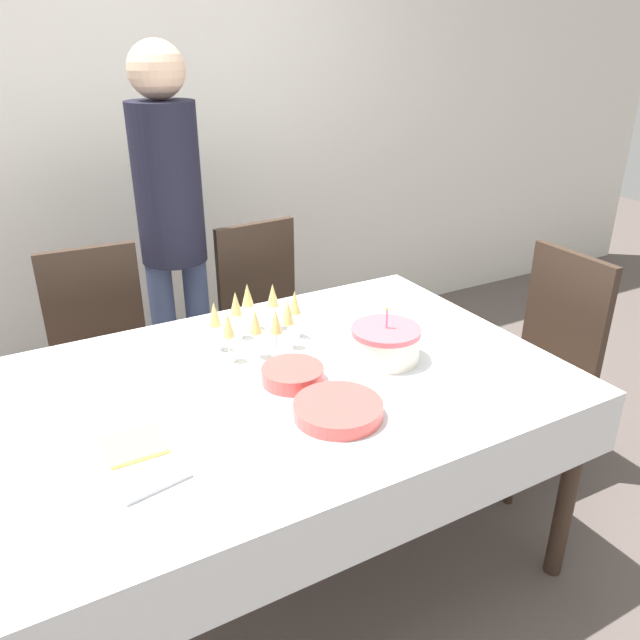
% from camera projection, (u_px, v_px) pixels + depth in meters
% --- Properties ---
extents(ground_plane, '(12.00, 12.00, 0.00)m').
position_uv_depth(ground_plane, '(285.00, 558.00, 2.27)').
color(ground_plane, '#564C47').
extents(wall_back, '(8.00, 0.05, 2.70)m').
position_uv_depth(wall_back, '(122.00, 120.00, 3.11)').
color(wall_back, silver).
rests_on(wall_back, ground_plane).
extents(dining_table, '(1.75, 1.18, 0.75)m').
position_uv_depth(dining_table, '(281.00, 406.00, 2.00)').
color(dining_table, white).
rests_on(dining_table, ground_plane).
extents(dining_chair_far_left, '(0.44, 0.44, 0.95)m').
position_uv_depth(dining_chair_far_left, '(103.00, 354.00, 2.61)').
color(dining_chair_far_left, '#38281E').
rests_on(dining_chair_far_left, ground_plane).
extents(dining_chair_far_right, '(0.45, 0.45, 0.95)m').
position_uv_depth(dining_chair_far_right, '(269.00, 317.00, 2.95)').
color(dining_chair_far_right, '#38281E').
rests_on(dining_chair_far_right, ground_plane).
extents(dining_chair_right_end, '(0.43, 0.43, 0.95)m').
position_uv_depth(dining_chair_right_end, '(541.00, 356.00, 2.59)').
color(dining_chair_right_end, '#38281E').
rests_on(dining_chair_right_end, ground_plane).
extents(birthday_cake, '(0.23, 0.23, 0.19)m').
position_uv_depth(birthday_cake, '(385.00, 343.00, 2.06)').
color(birthday_cake, silver).
rests_on(birthday_cake, dining_table).
extents(champagne_tray, '(0.36, 0.36, 0.18)m').
position_uv_depth(champagne_tray, '(257.00, 323.00, 2.13)').
color(champagne_tray, silver).
rests_on(champagne_tray, dining_table).
extents(plate_stack_main, '(0.26, 0.26, 0.04)m').
position_uv_depth(plate_stack_main, '(338.00, 410.00, 1.76)').
color(plate_stack_main, '#CC4C47').
rests_on(plate_stack_main, dining_table).
extents(plate_stack_dessert, '(0.20, 0.20, 0.05)m').
position_uv_depth(plate_stack_dessert, '(293.00, 375.00, 1.93)').
color(plate_stack_dessert, '#CC4C47').
rests_on(plate_stack_dessert, dining_table).
extents(cake_knife, '(0.30, 0.03, 0.00)m').
position_uv_depth(cake_knife, '(445.00, 371.00, 2.00)').
color(cake_knife, silver).
rests_on(cake_knife, dining_table).
extents(fork_pile, '(0.18, 0.09, 0.02)m').
position_uv_depth(fork_pile, '(154.00, 482.00, 1.49)').
color(fork_pile, silver).
rests_on(fork_pile, dining_table).
extents(napkin_pile, '(0.15, 0.15, 0.01)m').
position_uv_depth(napkin_pile, '(134.00, 444.00, 1.63)').
color(napkin_pile, '#E0D166').
rests_on(napkin_pile, dining_table).
extents(person_standing, '(0.28, 0.28, 1.73)m').
position_uv_depth(person_standing, '(171.00, 212.00, 2.65)').
color(person_standing, '#3F4C72').
rests_on(person_standing, ground_plane).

